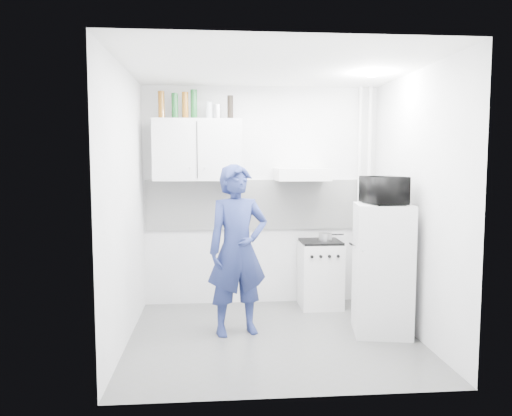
{
  "coord_description": "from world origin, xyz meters",
  "views": [
    {
      "loc": [
        -0.57,
        -4.71,
        1.72
      ],
      "look_at": [
        -0.14,
        0.3,
        1.25
      ],
      "focal_mm": 35.0,
      "sensor_mm": 36.0,
      "label": 1
    }
  ],
  "objects": [
    {
      "name": "canister_a",
      "position": [
        -0.61,
        1.07,
        2.3
      ],
      "size": [
        0.08,
        0.08,
        0.19
      ],
      "primitive_type": "cylinder",
      "color": "#B2B7BC",
      "rests_on": "upper_cabinet"
    },
    {
      "name": "floor",
      "position": [
        0.0,
        0.0,
        0.0
      ],
      "size": [
        2.8,
        2.8,
        0.0
      ],
      "primitive_type": "plane",
      "color": "#535353",
      "rests_on": "ground"
    },
    {
      "name": "stove_top",
      "position": [
        0.68,
        1.0,
        0.78
      ],
      "size": [
        0.46,
        0.46,
        0.03
      ],
      "primitive_type": "cube",
      "color": "black",
      "rests_on": "stove"
    },
    {
      "name": "canister_b",
      "position": [
        -0.52,
        1.07,
        2.28
      ],
      "size": [
        0.09,
        0.09,
        0.17
      ],
      "primitive_type": "cylinder",
      "color": "silver",
      "rests_on": "upper_cabinet"
    },
    {
      "name": "bottle_a",
      "position": [
        -1.15,
        1.07,
        2.35
      ],
      "size": [
        0.07,
        0.07,
        0.31
      ],
      "primitive_type": "cylinder",
      "color": "brown",
      "rests_on": "upper_cabinet"
    },
    {
      "name": "bottle_d",
      "position": [
        -0.79,
        1.07,
        2.36
      ],
      "size": [
        0.07,
        0.07,
        0.33
      ],
      "primitive_type": "cylinder",
      "color": "#144C1E",
      "rests_on": "upper_cabinet"
    },
    {
      "name": "microwave",
      "position": [
        1.1,
        0.05,
        1.44
      ],
      "size": [
        0.52,
        0.37,
        0.27
      ],
      "primitive_type": "imported",
      "rotation": [
        0.0,
        0.0,
        1.65
      ],
      "color": "black",
      "rests_on": "fridge"
    },
    {
      "name": "ceiling_spot_fixture",
      "position": [
        1.0,
        0.2,
        2.57
      ],
      "size": [
        0.1,
        0.1,
        0.02
      ],
      "primitive_type": "cylinder",
      "color": "white",
      "rests_on": "ceiling"
    },
    {
      "name": "bottle_c",
      "position": [
        -0.88,
        1.07,
        2.35
      ],
      "size": [
        0.07,
        0.07,
        0.3
      ],
      "primitive_type": "cylinder",
      "color": "brown",
      "rests_on": "upper_cabinet"
    },
    {
      "name": "pipe_b",
      "position": [
        1.18,
        1.17,
        1.3
      ],
      "size": [
        0.04,
        0.04,
        2.6
      ],
      "primitive_type": "cylinder",
      "color": "silver",
      "rests_on": "floor"
    },
    {
      "name": "backsplash",
      "position": [
        0.0,
        1.24,
        1.2
      ],
      "size": [
        2.74,
        0.03,
        0.6
      ],
      "primitive_type": "cube",
      "color": "white",
      "rests_on": "wall_back"
    },
    {
      "name": "wall_back",
      "position": [
        0.0,
        1.25,
        1.3
      ],
      "size": [
        2.8,
        0.0,
        2.8
      ],
      "primitive_type": "plane",
      "rotation": [
        1.57,
        0.0,
        0.0
      ],
      "color": "white",
      "rests_on": "floor"
    },
    {
      "name": "bottle_b",
      "position": [
        -1.0,
        1.07,
        2.34
      ],
      "size": [
        0.07,
        0.07,
        0.29
      ],
      "primitive_type": "cylinder",
      "color": "#144C1E",
      "rests_on": "upper_cabinet"
    },
    {
      "name": "wall_right",
      "position": [
        1.4,
        0.0,
        1.3
      ],
      "size": [
        0.0,
        2.6,
        2.6
      ],
      "primitive_type": "plane",
      "rotation": [
        1.57,
        0.0,
        -1.57
      ],
      "color": "white",
      "rests_on": "floor"
    },
    {
      "name": "bottle_e",
      "position": [
        -0.37,
        1.07,
        2.33
      ],
      "size": [
        0.07,
        0.07,
        0.27
      ],
      "primitive_type": "cylinder",
      "color": "black",
      "rests_on": "upper_cabinet"
    },
    {
      "name": "ceiling",
      "position": [
        0.0,
        0.0,
        2.6
      ],
      "size": [
        2.8,
        2.8,
        0.0
      ],
      "primitive_type": "plane",
      "color": "white",
      "rests_on": "wall_back"
    },
    {
      "name": "upper_cabinet",
      "position": [
        -0.75,
        1.07,
        1.85
      ],
      "size": [
        1.0,
        0.35,
        0.7
      ],
      "primitive_type": "cube",
      "color": "silver",
      "rests_on": "wall_back"
    },
    {
      "name": "stove",
      "position": [
        0.68,
        1.0,
        0.38
      ],
      "size": [
        0.48,
        0.48,
        0.77
      ],
      "primitive_type": "cube",
      "color": "silver",
      "rests_on": "floor"
    },
    {
      "name": "saucepan",
      "position": [
        0.74,
        1.0,
        0.84
      ],
      "size": [
        0.15,
        0.15,
        0.09
      ],
      "primitive_type": "cylinder",
      "color": "silver",
      "rests_on": "stove_top"
    },
    {
      "name": "pipe_a",
      "position": [
        1.3,
        1.17,
        1.3
      ],
      "size": [
        0.05,
        0.05,
        2.6
      ],
      "primitive_type": "cylinder",
      "color": "silver",
      "rests_on": "floor"
    },
    {
      "name": "range_hood",
      "position": [
        0.45,
        1.0,
        1.57
      ],
      "size": [
        0.6,
        0.5,
        0.14
      ],
      "primitive_type": "cube",
      "color": "silver",
      "rests_on": "wall_back"
    },
    {
      "name": "wall_left",
      "position": [
        -1.4,
        0.0,
        1.3
      ],
      "size": [
        0.0,
        2.6,
        2.6
      ],
      "primitive_type": "plane",
      "rotation": [
        1.57,
        0.0,
        1.57
      ],
      "color": "white",
      "rests_on": "floor"
    },
    {
      "name": "fridge",
      "position": [
        1.1,
        0.05,
        0.65
      ],
      "size": [
        0.62,
        0.62,
        1.3
      ],
      "primitive_type": "cube",
      "rotation": [
        0.0,
        0.0,
        -0.17
      ],
      "color": "silver",
      "rests_on": "floor"
    },
    {
      "name": "person",
      "position": [
        -0.34,
        0.16,
        0.85
      ],
      "size": [
        0.7,
        0.55,
        1.69
      ],
      "primitive_type": "imported",
      "rotation": [
        0.0,
        0.0,
        0.26
      ],
      "color": "navy",
      "rests_on": "floor"
    }
  ]
}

